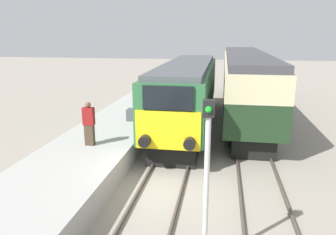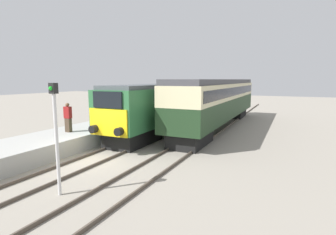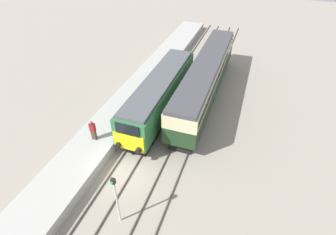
% 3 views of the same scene
% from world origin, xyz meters
% --- Properties ---
extents(ground_plane, '(120.00, 120.00, 0.00)m').
position_xyz_m(ground_plane, '(0.00, 0.00, 0.00)').
color(ground_plane, gray).
extents(platform_left, '(3.50, 50.00, 0.89)m').
position_xyz_m(platform_left, '(-3.30, 8.00, 0.45)').
color(platform_left, '#A8A8A3').
rests_on(platform_left, ground_plane).
extents(rails_near_track, '(1.51, 60.00, 0.14)m').
position_xyz_m(rails_near_track, '(0.00, 5.00, 0.07)').
color(rails_near_track, '#4C4238').
rests_on(rails_near_track, ground_plane).
extents(rails_far_track, '(1.50, 60.00, 0.14)m').
position_xyz_m(rails_far_track, '(3.40, 5.00, 0.07)').
color(rails_far_track, '#4C4238').
rests_on(rails_far_track, ground_plane).
extents(locomotive, '(2.70, 13.80, 3.73)m').
position_xyz_m(locomotive, '(0.00, 8.10, 2.08)').
color(locomotive, black).
rests_on(locomotive, ground_plane).
extents(passenger_carriage, '(2.75, 18.26, 4.08)m').
position_xyz_m(passenger_carriage, '(3.40, 12.10, 2.47)').
color(passenger_carriage, black).
rests_on(passenger_carriage, ground_plane).
extents(person_on_platform, '(0.44, 0.26, 1.79)m').
position_xyz_m(person_on_platform, '(-3.25, 1.71, 1.79)').
color(person_on_platform, '#473828').
rests_on(person_on_platform, platform_left).
extents(signal_post, '(0.24, 0.28, 3.96)m').
position_xyz_m(signal_post, '(1.70, -3.56, 2.35)').
color(signal_post, silver).
rests_on(signal_post, ground_plane).
extents(luggage_crate, '(0.70, 0.56, 0.60)m').
position_xyz_m(luggage_crate, '(-2.52, 5.77, 1.19)').
color(luggage_crate, '#4C4C51').
rests_on(luggage_crate, platform_left).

